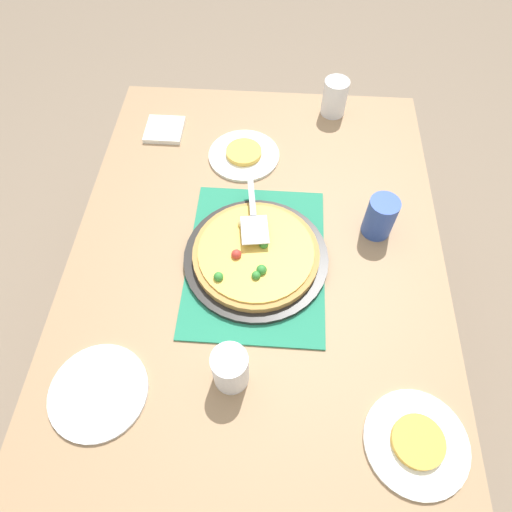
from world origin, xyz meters
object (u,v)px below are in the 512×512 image
plate_near_left (416,443)px  pizza_pan (256,257)px  plate_side (99,392)px  cup_near (380,217)px  pizza_server (253,215)px  cup_far (230,369)px  pizza (256,253)px  plate_far_right (244,155)px  served_slice_left (418,442)px  served_slice_right (244,152)px  napkin_stack (165,130)px  cup_corner (335,97)px

plate_near_left → pizza_pan: bearing=-139.7°
plate_side → cup_near: 0.82m
plate_near_left → pizza_server: 0.65m
cup_far → pizza: bearing=174.0°
pizza → plate_far_right: (-0.38, -0.06, -0.03)m
cup_far → served_slice_left: bearing=74.2°
cup_near → pizza_pan: bearing=-69.6°
plate_side → served_slice_right: served_slice_right is taller
pizza_pan → served_slice_right: 0.39m
pizza → served_slice_right: pizza is taller
served_slice_right → cup_far: (0.70, 0.03, 0.04)m
pizza_pan → plate_near_left: pizza_pan is taller
served_slice_left → pizza: bearing=-139.6°
napkin_stack → pizza_server: bearing=40.0°
cup_far → pizza_pan: bearing=173.9°
pizza → plate_far_right: bearing=-170.6°
plate_near_left → pizza_server: (-0.53, -0.38, 0.06)m
pizza → napkin_stack: 0.58m
pizza → plate_side: 0.49m
plate_side → pizza_server: 0.57m
pizza_pan → plate_side: bearing=-41.2°
pizza → plate_side: bearing=-41.2°
cup_far → plate_near_left: bearing=74.2°
cup_near → pizza_server: size_ratio=0.51×
pizza_pan → cup_corner: 0.65m
pizza_server → napkin_stack: bearing=-140.0°
served_slice_right → cup_far: size_ratio=0.92×
cup_corner → napkin_stack: 0.57m
pizza_pan → served_slice_right: size_ratio=3.45×
pizza → plate_near_left: 0.57m
pizza → plate_near_left: pizza is taller
pizza_pan → cup_corner: (-0.61, 0.22, 0.05)m
served_slice_right → pizza_server: size_ratio=0.47×
cup_far → plate_side: bearing=-79.5°
cup_corner → plate_far_right: bearing=-51.0°
plate_far_right → served_slice_left: served_slice_left is taller
pizza_pan → pizza: pizza is taller
cup_far → pizza_server: 0.42m
served_slice_left → pizza_server: pizza_server is taller
cup_corner → napkin_stack: cup_corner is taller
pizza_server → plate_side: bearing=-33.6°
served_slice_right → cup_near: size_ratio=0.92×
pizza → cup_near: bearing=110.4°
cup_near → pizza: bearing=-69.6°
cup_near → cup_corner: size_ratio=1.00×
plate_near_left → napkin_stack: (-0.91, -0.70, 0.00)m
pizza → cup_far: 0.32m
cup_far → cup_corner: (-0.92, 0.25, 0.00)m
plate_side → napkin_stack: (-0.85, -0.01, 0.00)m
pizza → cup_corner: (-0.61, 0.22, 0.03)m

